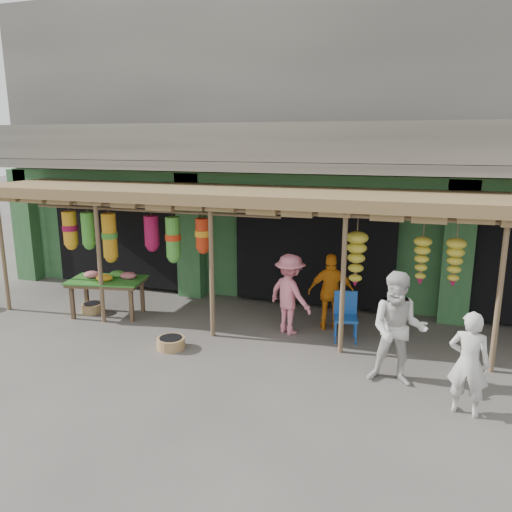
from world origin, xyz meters
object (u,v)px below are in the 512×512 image
(person_front, at_px, (469,363))
(flower_table, at_px, (108,281))
(blue_chair, at_px, (346,313))
(person_shopper, at_px, (290,294))
(person_right, at_px, (398,329))
(person_vendor, at_px, (331,292))

(person_front, bearing_deg, flower_table, -1.44)
(blue_chair, xyz_separation_m, person_shopper, (-1.09, -0.03, 0.29))
(person_right, xyz_separation_m, person_vendor, (-1.38, 1.98, -0.12))
(person_vendor, relative_size, person_shopper, 0.98)
(flower_table, distance_m, person_vendor, 4.79)
(person_front, xyz_separation_m, person_shopper, (-3.09, 2.16, 0.05))
(blue_chair, bearing_deg, person_right, -68.51)
(flower_table, bearing_deg, person_shopper, -7.77)
(blue_chair, xyz_separation_m, person_vendor, (-0.36, 0.41, 0.27))
(blue_chair, relative_size, person_front, 0.61)
(person_front, distance_m, person_right, 1.16)
(blue_chair, bearing_deg, person_shopper, 170.22)
(flower_table, height_order, person_vendor, person_vendor)
(flower_table, distance_m, blue_chair, 5.12)
(flower_table, relative_size, person_shopper, 1.08)
(blue_chair, xyz_separation_m, person_right, (1.02, -1.57, 0.39))
(person_right, height_order, person_shopper, person_right)
(person_right, bearing_deg, person_vendor, 125.34)
(person_shopper, bearing_deg, person_right, 175.17)
(blue_chair, height_order, person_vendor, person_vendor)
(blue_chair, xyz_separation_m, person_front, (1.99, -2.19, 0.24))
(person_vendor, bearing_deg, blue_chair, 117.61)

